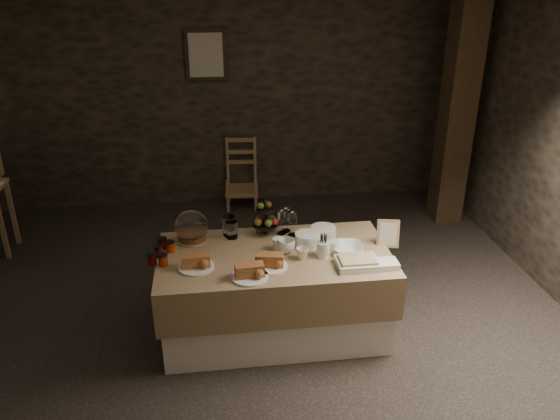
{
  "coord_description": "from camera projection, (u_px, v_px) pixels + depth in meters",
  "views": [
    {
      "loc": [
        -0.13,
        -3.72,
        2.68
      ],
      "look_at": [
        0.38,
        0.2,
        0.87
      ],
      "focal_mm": 35.0,
      "sensor_mm": 36.0,
      "label": 1
    }
  ],
  "objects": [
    {
      "name": "cup_a",
      "position": [
        286.0,
        246.0,
        4.08
      ],
      "size": [
        0.14,
        0.14,
        0.11
      ],
      "primitive_type": "imported",
      "rotation": [
        0.0,
        0.0,
        -0.02
      ],
      "color": "white",
      "rests_on": "buffet_table"
    },
    {
      "name": "jam_jars",
      "position": [
        162.0,
        253.0,
        4.01
      ],
      "size": [
        0.18,
        0.32,
        0.07
      ],
      "color": "#630A11",
      "rests_on": "buffet_table"
    },
    {
      "name": "framed_picture",
      "position": [
        206.0,
        55.0,
        5.97
      ],
      "size": [
        0.45,
        0.04,
        0.55
      ],
      "color": "black",
      "rests_on": "room_shell"
    },
    {
      "name": "tart_dish",
      "position": [
        357.0,
        262.0,
        3.89
      ],
      "size": [
        0.3,
        0.22,
        0.07
      ],
      "color": "white",
      "rests_on": "buffet_table"
    },
    {
      "name": "menu_frame",
      "position": [
        388.0,
        234.0,
        4.18
      ],
      "size": [
        0.18,
        0.1,
        0.22
      ],
      "primitive_type": "cube",
      "rotation": [
        -0.24,
        0.0,
        -0.21
      ],
      "color": "olive",
      "rests_on": "buffet_table"
    },
    {
      "name": "cake_dome",
      "position": [
        192.0,
        228.0,
        4.23
      ],
      "size": [
        0.26,
        0.26,
        0.26
      ],
      "color": "olive",
      "rests_on": "buffet_table"
    },
    {
      "name": "mug_c",
      "position": [
        278.0,
        244.0,
        4.11
      ],
      "size": [
        0.09,
        0.09,
        0.09
      ],
      "primitive_type": "cylinder",
      "color": "white",
      "rests_on": "buffet_table"
    },
    {
      "name": "timber_column",
      "position": [
        458.0,
        106.0,
        5.73
      ],
      "size": [
        0.3,
        0.3,
        2.6
      ],
      "primitive_type": "cube",
      "color": "black",
      "rests_on": "ground_plane"
    },
    {
      "name": "chair",
      "position": [
        241.0,
        176.0,
        6.46
      ],
      "size": [
        0.41,
        0.39,
        0.63
      ],
      "rotation": [
        0.0,
        0.0,
        -0.08
      ],
      "color": "olive",
      "rests_on": "ground_plane"
    },
    {
      "name": "buffet_table",
      "position": [
        275.0,
        287.0,
        4.2
      ],
      "size": [
        1.74,
        0.92,
        0.69
      ],
      "color": "white",
      "rests_on": "ground_plane"
    },
    {
      "name": "bread_platter_center",
      "position": [
        250.0,
        273.0,
        3.75
      ],
      "size": [
        0.26,
        0.26,
        0.11
      ],
      "color": "white",
      "rests_on": "buffet_table"
    },
    {
      "name": "plate_stack_b",
      "position": [
        323.0,
        232.0,
        4.31
      ],
      "size": [
        0.2,
        0.2,
        0.08
      ],
      "primitive_type": "cylinder",
      "color": "white",
      "rests_on": "buffet_table"
    },
    {
      "name": "cutlery_holder",
      "position": [
        323.0,
        249.0,
        4.02
      ],
      "size": [
        0.1,
        0.1,
        0.12
      ],
      "primitive_type": "cylinder",
      "color": "white",
      "rests_on": "buffet_table"
    },
    {
      "name": "bread_platter_left",
      "position": [
        196.0,
        263.0,
        3.87
      ],
      "size": [
        0.26,
        0.26,
        0.11
      ],
      "color": "white",
      "rests_on": "buffet_table"
    },
    {
      "name": "storage_jar_b",
      "position": [
        232.0,
        230.0,
        4.29
      ],
      "size": [
        0.09,
        0.09,
        0.14
      ],
      "primitive_type": "cylinder",
      "color": "white",
      "rests_on": "buffet_table"
    },
    {
      "name": "storage_jar_a",
      "position": [
        229.0,
        226.0,
        4.33
      ],
      "size": [
        0.1,
        0.1,
        0.16
      ],
      "primitive_type": "cylinder",
      "color": "white",
      "rests_on": "buffet_table"
    },
    {
      "name": "plate_stack_a",
      "position": [
        307.0,
        239.0,
        4.18
      ],
      "size": [
        0.19,
        0.19,
        0.1
      ],
      "primitive_type": "cylinder",
      "color": "white",
      "rests_on": "buffet_table"
    },
    {
      "name": "mug_d",
      "position": [
        334.0,
        247.0,
        4.08
      ],
      "size": [
        0.08,
        0.08,
        0.09
      ],
      "primitive_type": "cylinder",
      "color": "white",
      "rests_on": "buffet_table"
    },
    {
      "name": "bowl",
      "position": [
        347.0,
        248.0,
        4.09
      ],
      "size": [
        0.25,
        0.25,
        0.06
      ],
      "primitive_type": "imported",
      "rotation": [
        0.0,
        0.0,
        -0.07
      ],
      "color": "white",
      "rests_on": "buffet_table"
    },
    {
      "name": "square_dish",
      "position": [
        388.0,
        264.0,
        3.89
      ],
      "size": [
        0.14,
        0.14,
        0.04
      ],
      "primitive_type": "cube",
      "color": "white",
      "rests_on": "buffet_table"
    },
    {
      "name": "bread_platter_right",
      "position": [
        269.0,
        262.0,
        3.88
      ],
      "size": [
        0.26,
        0.26,
        0.11
      ],
      "color": "white",
      "rests_on": "buffet_table"
    },
    {
      "name": "fruit_stand",
      "position": [
        266.0,
        220.0,
        4.33
      ],
      "size": [
        0.21,
        0.21,
        0.3
      ],
      "rotation": [
        0.0,
        0.0,
        0.4
      ],
      "color": "black",
      "rests_on": "buffet_table"
    },
    {
      "name": "cup_b",
      "position": [
        302.0,
        253.0,
        3.99
      ],
      "size": [
        0.11,
        0.11,
        0.09
      ],
      "primitive_type": "imported",
      "rotation": [
        0.0,
        0.0,
        -0.13
      ],
      "color": "white",
      "rests_on": "buffet_table"
    },
    {
      "name": "ground_plane",
      "position": [
        238.0,
        319.0,
        4.48
      ],
      "size": [
        5.5,
        5.0,
        0.01
      ],
      "primitive_type": "cube",
      "color": "black",
      "rests_on": "ground"
    },
    {
      "name": "room_shell",
      "position": [
        231.0,
        136.0,
        3.84
      ],
      "size": [
        5.52,
        5.02,
        2.6
      ],
      "color": "black",
      "rests_on": "ground"
    }
  ]
}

